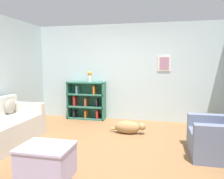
% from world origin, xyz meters
% --- Properties ---
extents(ground_plane, '(14.00, 14.00, 0.00)m').
position_xyz_m(ground_plane, '(0.00, 0.00, 0.00)').
color(ground_plane, brown).
extents(wall_back, '(5.60, 0.13, 2.60)m').
position_xyz_m(wall_back, '(0.00, 2.25, 1.30)').
color(wall_back, silver).
rests_on(wall_back, ground_plane).
extents(bookshelf, '(1.06, 0.31, 1.04)m').
position_xyz_m(bookshelf, '(-1.09, 2.05, 0.51)').
color(bookshelf, '#2D6B56').
rests_on(bookshelf, ground_plane).
extents(recliner_chair, '(0.88, 0.91, 1.03)m').
position_xyz_m(recliner_chair, '(1.94, 0.15, 0.35)').
color(recliner_chair, slate).
rests_on(recliner_chair, ground_plane).
extents(coffee_table, '(0.70, 0.55, 0.45)m').
position_xyz_m(coffee_table, '(-0.58, -1.12, 0.24)').
color(coffee_table, '#ADA3CC').
rests_on(coffee_table, ground_plane).
extents(dog, '(0.84, 0.26, 0.29)m').
position_xyz_m(dog, '(0.25, 0.99, 0.15)').
color(dog, '#9E7A4C').
rests_on(dog, ground_plane).
extents(vase, '(0.12, 0.12, 0.30)m').
position_xyz_m(vase, '(-0.98, 2.03, 1.21)').
color(vase, silver).
rests_on(vase, bookshelf).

